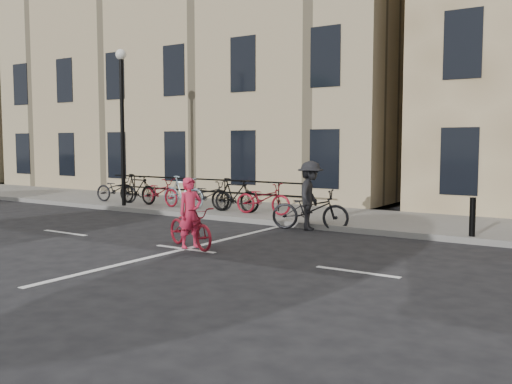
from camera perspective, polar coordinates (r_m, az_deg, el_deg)
The scene contains 9 objects.
ground at distance 12.50m, azimuth -7.08°, elevation -5.69°, with size 120.00×120.00×0.00m, color black.
sidewalk at distance 19.60m, azimuth -4.60°, elevation -1.57°, with size 46.00×4.00×0.15m, color slate.
building_west at distance 28.21m, azimuth -3.92°, elevation 10.76°, with size 20.00×10.00×10.00m, color tan.
building_far at distance 40.74m, azimuth -23.50°, elevation 7.88°, with size 12.00×10.00×9.00m, color tan.
lamp_post at distance 20.00m, azimuth -13.26°, elevation 8.24°, with size 0.36×0.36×5.28m.
bollard_east at distance 14.02m, azimuth 20.83°, elevation -2.34°, with size 0.14×0.14×0.90m, color black.
parked_bikes at distance 19.02m, azimuth -7.23°, elevation -0.08°, with size 8.30×1.23×1.05m.
cyclist_pink at distance 12.57m, azimuth -6.58°, elevation -3.15°, with size 1.84×1.16×1.55m.
cyclist_dark at distance 15.06m, azimuth 5.44°, elevation -1.10°, with size 2.17×1.33×1.83m.
Camera 1 is at (7.99, -9.34, 2.31)m, focal length 40.00 mm.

